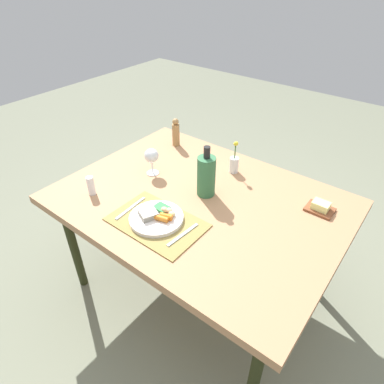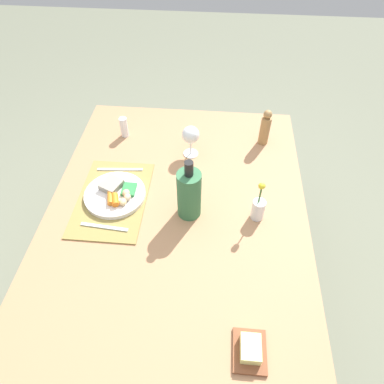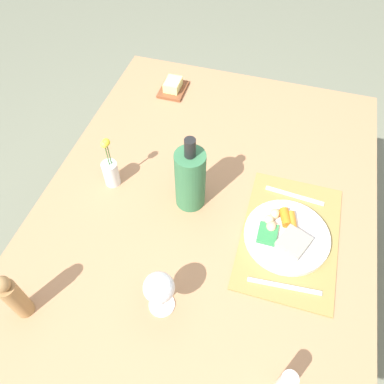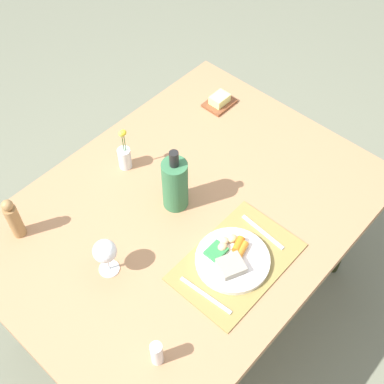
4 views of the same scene
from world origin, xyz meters
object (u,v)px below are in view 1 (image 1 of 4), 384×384
object	(u,v)px
pepper_mill	(176,133)
salt_shaker	(91,186)
flower_vase	(235,163)
butter_dish	(320,207)
dining_table	(199,207)
knife	(183,235)
cooler_bottle	(207,176)
wine_glass	(152,156)
dinner_plate	(157,217)
fork	(131,208)

from	to	relation	value
pepper_mill	salt_shaker	xyz separation A→B (m)	(0.00, -0.68, -0.04)
flower_vase	butter_dish	bearing A→B (deg)	-4.46
dining_table	knife	bearing A→B (deg)	-67.96
butter_dish	salt_shaker	size ratio (longest dim) A/B	1.27
dining_table	pepper_mill	xyz separation A→B (m)	(-0.47, 0.37, 0.14)
cooler_bottle	salt_shaker	size ratio (longest dim) A/B	2.68
wine_glass	cooler_bottle	bearing A→B (deg)	4.13
dinner_plate	wine_glass	xyz separation A→B (m)	(-0.30, 0.29, 0.09)
pepper_mill	salt_shaker	distance (m)	0.68
dining_table	pepper_mill	world-z (taller)	pepper_mill
cooler_bottle	flower_vase	size ratio (longest dim) A/B	1.39
fork	wine_glass	world-z (taller)	wine_glass
knife	salt_shaker	world-z (taller)	salt_shaker
cooler_bottle	salt_shaker	world-z (taller)	cooler_bottle
dinner_plate	fork	world-z (taller)	dinner_plate
flower_vase	wine_glass	distance (m)	0.46
cooler_bottle	dinner_plate	bearing A→B (deg)	-100.60
knife	wine_glass	world-z (taller)	wine_glass
dining_table	fork	bearing A→B (deg)	-127.16
dining_table	cooler_bottle	distance (m)	0.17
fork	knife	bearing A→B (deg)	-2.29
dinner_plate	knife	bearing A→B (deg)	-2.29
dinner_plate	knife	size ratio (longest dim) A/B	1.34
pepper_mill	wine_glass	world-z (taller)	pepper_mill
dining_table	butter_dish	bearing A→B (deg)	28.50
pepper_mill	butter_dish	world-z (taller)	pepper_mill
dinner_plate	dining_table	bearing A→B (deg)	78.06
dining_table	flower_vase	bearing A→B (deg)	89.45
dinner_plate	cooler_bottle	bearing A→B (deg)	79.40
dining_table	dinner_plate	world-z (taller)	dinner_plate
fork	knife	size ratio (longest dim) A/B	1.07
fork	salt_shaker	bearing A→B (deg)	-177.39
dinner_plate	fork	bearing A→B (deg)	-173.17
pepper_mill	knife	bearing A→B (deg)	-47.84
salt_shaker	pepper_mill	bearing A→B (deg)	90.39
cooler_bottle	butter_dish	world-z (taller)	cooler_bottle
pepper_mill	salt_shaker	bearing A→B (deg)	-89.61
fork	knife	distance (m)	0.32
pepper_mill	butter_dish	xyz separation A→B (m)	(0.99, -0.09, -0.07)
fork	wine_glass	xyz separation A→B (m)	(-0.14, 0.31, 0.10)
dining_table	knife	world-z (taller)	knife
dining_table	wine_glass	xyz separation A→B (m)	(-0.35, 0.03, 0.16)
dinner_plate	knife	xyz separation A→B (m)	(0.16, -0.01, -0.01)
flower_vase	salt_shaker	xyz separation A→B (m)	(-0.47, -0.63, -0.01)
dining_table	wine_glass	bearing A→B (deg)	175.61
dining_table	dinner_plate	bearing A→B (deg)	-101.94
fork	salt_shaker	distance (m)	0.26
pepper_mill	cooler_bottle	xyz separation A→B (m)	(0.47, -0.32, 0.02)
fork	cooler_bottle	bearing A→B (deg)	52.58
dinner_plate	knife	world-z (taller)	dinner_plate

